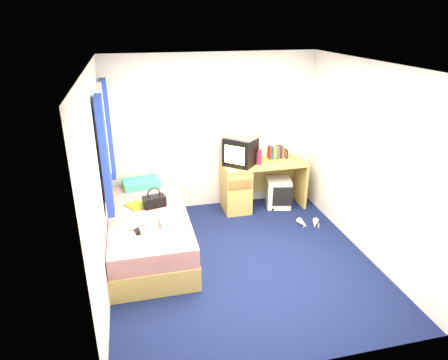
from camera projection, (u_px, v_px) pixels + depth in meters
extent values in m
plane|color=#0C1438|center=(241.00, 260.00, 5.06)|extent=(3.40, 3.40, 0.00)
plane|color=white|center=(245.00, 65.00, 4.14)|extent=(3.40, 3.40, 0.00)
plane|color=silver|center=(213.00, 133.00, 6.13)|extent=(3.20, 0.00, 3.20)
plane|color=silver|center=(304.00, 251.00, 3.07)|extent=(3.20, 0.00, 3.20)
plane|color=silver|center=(99.00, 185.00, 4.26)|extent=(0.00, 3.40, 3.40)
plane|color=silver|center=(367.00, 162.00, 4.94)|extent=(0.00, 3.40, 3.40)
cube|color=tan|center=(150.00, 240.00, 5.23)|extent=(1.00, 2.00, 0.30)
cube|color=olive|center=(193.00, 251.00, 4.97)|extent=(0.02, 0.70, 0.18)
cube|color=silver|center=(149.00, 222.00, 5.12)|extent=(0.98, 1.98, 0.24)
cube|color=#1C9DB8|center=(141.00, 183.00, 5.85)|extent=(0.56, 0.40, 0.11)
cube|color=tan|center=(264.00, 164.00, 6.21)|extent=(1.30, 0.55, 0.03)
cube|color=tan|center=(236.00, 188.00, 6.26)|extent=(0.40, 0.52, 0.72)
cube|color=tan|center=(300.00, 182.00, 6.49)|extent=(0.04, 0.52, 0.72)
cube|color=tan|center=(273.00, 174.00, 6.60)|extent=(0.78, 0.03, 0.55)
cube|color=white|center=(278.00, 193.00, 6.42)|extent=(0.44, 0.44, 0.46)
cube|color=black|center=(241.00, 151.00, 6.06)|extent=(0.58, 0.58, 0.43)
cube|color=#FFFBA1|center=(235.00, 155.00, 5.90)|extent=(0.25, 0.23, 0.26)
cube|color=silver|center=(241.00, 135.00, 5.96)|extent=(0.55, 0.56, 0.09)
cube|color=maroon|center=(270.00, 152.00, 6.36)|extent=(0.03, 0.13, 0.20)
cube|color=navy|center=(272.00, 152.00, 6.37)|extent=(0.03, 0.13, 0.20)
cube|color=gold|center=(274.00, 152.00, 6.38)|extent=(0.03, 0.13, 0.20)
cube|color=#337F33|center=(276.00, 152.00, 6.39)|extent=(0.03, 0.13, 0.20)
cube|color=#7F337F|center=(278.00, 152.00, 6.39)|extent=(0.03, 0.13, 0.20)
cube|color=#262626|center=(280.00, 152.00, 6.40)|extent=(0.03, 0.13, 0.20)
cube|color=#B26633|center=(282.00, 152.00, 6.41)|extent=(0.03, 0.13, 0.20)
cube|color=black|center=(286.00, 154.00, 6.41)|extent=(0.03, 0.12, 0.14)
cylinder|color=red|center=(259.00, 158.00, 6.10)|extent=(0.08, 0.08, 0.22)
cylinder|color=white|center=(256.00, 158.00, 6.14)|extent=(0.05, 0.05, 0.18)
cube|color=black|center=(154.00, 201.00, 5.25)|extent=(0.31, 0.22, 0.14)
torus|color=black|center=(154.00, 194.00, 5.21)|extent=(0.18, 0.05, 0.18)
cube|color=white|center=(172.00, 220.00, 4.82)|extent=(0.29, 0.24, 0.10)
cube|color=#CADA18|center=(136.00, 206.00, 5.27)|extent=(0.32, 0.35, 0.01)
cylinder|color=white|center=(138.00, 224.00, 4.74)|extent=(0.20, 0.18, 0.07)
cube|color=#FDAC38|center=(152.00, 235.00, 4.58)|extent=(0.22, 0.07, 0.01)
cube|color=black|center=(138.00, 231.00, 4.65)|extent=(0.07, 0.16, 0.02)
cube|color=silver|center=(102.00, 139.00, 4.97)|extent=(0.02, 0.90, 1.10)
cube|color=white|center=(97.00, 91.00, 4.75)|extent=(0.06, 1.06, 0.08)
cube|color=white|center=(108.00, 182.00, 5.20)|extent=(0.06, 1.06, 0.08)
cube|color=navy|center=(105.00, 158.00, 4.47)|extent=(0.08, 0.24, 1.40)
cube|color=navy|center=(108.00, 130.00, 5.53)|extent=(0.08, 0.24, 1.40)
cone|color=white|center=(303.00, 223.00, 5.87)|extent=(0.12, 0.23, 0.09)
cone|color=white|center=(315.00, 224.00, 5.86)|extent=(0.19, 0.24, 0.09)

